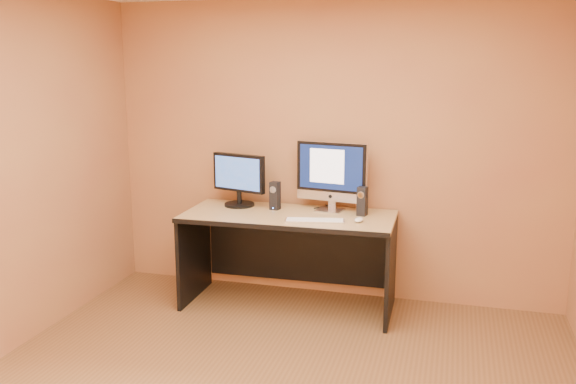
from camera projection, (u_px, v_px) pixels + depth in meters
name	position (u px, v px, depth m)	size (l,w,h in m)	color
walls	(262.00, 200.00, 3.44)	(4.00, 4.00, 2.60)	#A17141
desk	(288.00, 261.00, 5.18)	(1.76, 0.77, 0.81)	tan
imac	(330.00, 176.00, 5.16)	(0.63, 0.23, 0.61)	#B5B4B9
second_monitor	(239.00, 180.00, 5.36)	(0.53, 0.26, 0.46)	black
speaker_left	(275.00, 196.00, 5.25)	(0.07, 0.08, 0.24)	black
speaker_right	(362.00, 201.00, 5.04)	(0.07, 0.08, 0.24)	black
keyboard	(315.00, 220.00, 4.87)	(0.47, 0.13, 0.02)	silver
mouse	(359.00, 220.00, 4.85)	(0.06, 0.11, 0.04)	white
cable_a	(327.00, 207.00, 5.35)	(0.01, 0.01, 0.24)	black
cable_b	(322.00, 207.00, 5.35)	(0.01, 0.01, 0.20)	black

